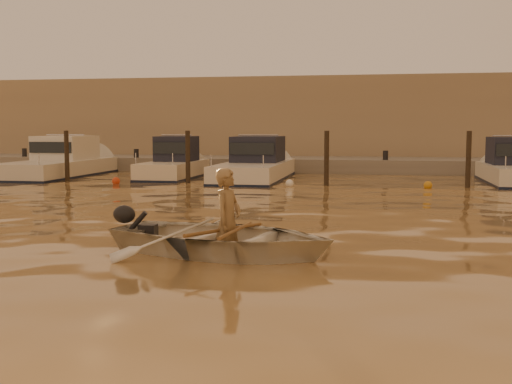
% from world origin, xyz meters
% --- Properties ---
extents(ground_plane, '(160.00, 160.00, 0.00)m').
position_xyz_m(ground_plane, '(0.00, 0.00, 0.00)').
color(ground_plane, olive).
rests_on(ground_plane, ground).
extents(dinghy, '(4.40, 3.58, 0.80)m').
position_xyz_m(dinghy, '(-0.88, 0.46, 0.28)').
color(dinghy, silver).
rests_on(dinghy, ground_plane).
extents(person, '(0.55, 0.71, 1.74)m').
position_xyz_m(person, '(-0.79, 0.44, 0.57)').
color(person, olive).
rests_on(person, dinghy).
extents(outboard_motor, '(0.97, 0.60, 0.70)m').
position_xyz_m(outboard_motor, '(-2.34, 0.81, 0.28)').
color(outboard_motor, black).
rests_on(outboard_motor, dinghy).
extents(oar_port, '(0.11, 2.10, 0.13)m').
position_xyz_m(oar_port, '(-0.64, 0.40, 0.42)').
color(oar_port, brown).
rests_on(oar_port, dinghy).
extents(oar_starboard, '(0.89, 1.95, 0.13)m').
position_xyz_m(oar_starboard, '(-0.83, 0.45, 0.42)').
color(oar_starboard, brown).
rests_on(oar_starboard, dinghy).
extents(moored_boat_0, '(2.52, 7.92, 1.75)m').
position_xyz_m(moored_boat_0, '(-12.04, 16.00, 0.62)').
color(moored_boat_0, silver).
rests_on(moored_boat_0, ground_plane).
extents(moored_boat_1, '(1.86, 5.68, 1.75)m').
position_xyz_m(moored_boat_1, '(-6.80, 16.00, 0.62)').
color(moored_boat_1, beige).
rests_on(moored_boat_1, ground_plane).
extents(moored_boat_2, '(2.39, 7.96, 1.75)m').
position_xyz_m(moored_boat_2, '(-3.30, 16.00, 0.62)').
color(moored_boat_2, white).
rests_on(moored_boat_2, ground_plane).
extents(piling_0, '(0.18, 0.18, 2.20)m').
position_xyz_m(piling_0, '(-10.50, 13.80, 0.90)').
color(piling_0, '#2D2319').
rests_on(piling_0, ground_plane).
extents(piling_1, '(0.18, 0.18, 2.20)m').
position_xyz_m(piling_1, '(-5.50, 13.80, 0.90)').
color(piling_1, '#2D2319').
rests_on(piling_1, ground_plane).
extents(piling_2, '(0.18, 0.18, 2.20)m').
position_xyz_m(piling_2, '(-0.20, 13.80, 0.90)').
color(piling_2, '#2D2319').
rests_on(piling_2, ground_plane).
extents(piling_3, '(0.18, 0.18, 2.20)m').
position_xyz_m(piling_3, '(4.80, 13.80, 0.90)').
color(piling_3, '#2D2319').
rests_on(piling_3, ground_plane).
extents(fender_a, '(0.30, 0.30, 0.30)m').
position_xyz_m(fender_a, '(-11.88, 12.98, 0.10)').
color(fender_a, white).
rests_on(fender_a, ground_plane).
extents(fender_b, '(0.30, 0.30, 0.30)m').
position_xyz_m(fender_b, '(-8.08, 12.95, 0.10)').
color(fender_b, red).
rests_on(fender_b, ground_plane).
extents(fender_c, '(0.30, 0.30, 0.30)m').
position_xyz_m(fender_c, '(-1.47, 13.07, 0.10)').
color(fender_c, white).
rests_on(fender_c, ground_plane).
extents(fender_d, '(0.30, 0.30, 0.30)m').
position_xyz_m(fender_d, '(3.40, 13.26, 0.10)').
color(fender_d, orange).
rests_on(fender_d, ground_plane).
extents(quay, '(52.00, 4.00, 1.00)m').
position_xyz_m(quay, '(0.00, 21.50, 0.15)').
color(quay, gray).
rests_on(quay, ground_plane).
extents(waterfront_building, '(46.00, 7.00, 4.80)m').
position_xyz_m(waterfront_building, '(0.00, 27.00, 2.40)').
color(waterfront_building, '#9E8466').
rests_on(waterfront_building, quay).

